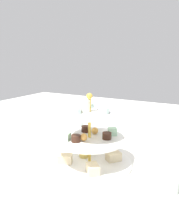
# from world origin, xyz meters

# --- Properties ---
(ground_plane) EXTENTS (2.40, 2.40, 0.00)m
(ground_plane) POSITION_xyz_m (0.00, 0.00, 0.00)
(ground_plane) COLOR silver
(tiered_serving_stand) EXTENTS (0.29, 0.29, 0.25)m
(tiered_serving_stand) POSITION_xyz_m (0.00, -0.00, 0.07)
(tiered_serving_stand) COLOR white
(tiered_serving_stand) RESTS_ON ground_plane
(water_glass_tall_right) EXTENTS (0.07, 0.07, 0.12)m
(water_glass_tall_right) POSITION_xyz_m (-0.26, 0.04, 0.06)
(water_glass_tall_right) COLOR silver
(water_glass_tall_right) RESTS_ON ground_plane
(water_glass_short_left) EXTENTS (0.06, 0.06, 0.08)m
(water_glass_short_left) POSITION_xyz_m (0.18, -0.20, 0.04)
(water_glass_short_left) COLOR silver
(water_glass_short_left) RESTS_ON ground_plane
(teacup_with_saucer) EXTENTS (0.09, 0.09, 0.05)m
(teacup_with_saucer) POSITION_xyz_m (0.05, -0.27, 0.02)
(teacup_with_saucer) COLOR white
(teacup_with_saucer) RESTS_ON ground_plane
(butter_knife_left) EXTENTS (0.17, 0.01, 0.00)m
(butter_knife_left) POSITION_xyz_m (-0.01, 0.31, 0.00)
(butter_knife_left) COLOR silver
(butter_knife_left) RESTS_ON ground_plane
(butter_knife_right) EXTENTS (0.16, 0.09, 0.00)m
(butter_knife_right) POSITION_xyz_m (-0.18, -0.26, 0.00)
(butter_knife_right) COLOR silver
(butter_knife_right) RESTS_ON ground_plane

